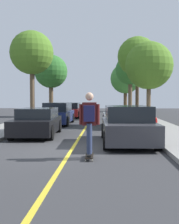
{
  "coord_description": "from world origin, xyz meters",
  "views": [
    {
      "loc": [
        1.08,
        -9.54,
        1.73
      ],
      "look_at": [
        0.2,
        7.84,
        0.89
      ],
      "focal_mm": 46.21,
      "sensor_mm": 36.0,
      "label": 1
    }
  ],
  "objects_px": {
    "skateboarder": "(89,120)",
    "street_tree_right_far": "(130,70)",
    "street_tree_left_near": "(51,72)",
    "parked_car_left_far": "(70,110)",
    "street_tree_right_near": "(137,57)",
    "street_tree_right_nearest": "(149,66)",
    "parked_car_right_near": "(119,117)",
    "fire_hydrant": "(155,125)",
    "street_tree_right_farthest": "(125,79)",
    "skateboard": "(89,156)",
    "streetlamp": "(34,72)",
    "parked_car_left_near": "(58,114)",
    "street_tree_left_nearest": "(32,53)",
    "parked_car_right_nearest": "(128,125)",
    "parked_car_left_nearest": "(38,122)"
  },
  "relations": [
    {
      "from": "street_tree_right_farthest",
      "to": "street_tree_right_far",
      "type": "bearing_deg",
      "value": -90.0
    },
    {
      "from": "parked_car_right_near",
      "to": "street_tree_right_near",
      "type": "distance_m",
      "value": 8.29
    },
    {
      "from": "parked_car_right_near",
      "to": "street_tree_right_farthest",
      "type": "xyz_separation_m",
      "value": [
        1.82,
        20.03,
        3.6
      ]
    },
    {
      "from": "street_tree_left_near",
      "to": "street_tree_right_near",
      "type": "xyz_separation_m",
      "value": [
        7.61,
        -2.4,
        0.97
      ]
    },
    {
      "from": "street_tree_right_near",
      "to": "skateboard",
      "type": "bearing_deg",
      "value": -101.19
    },
    {
      "from": "street_tree_left_near",
      "to": "street_tree_right_farthest",
      "type": "height_order",
      "value": "street_tree_right_farthest"
    },
    {
      "from": "parked_car_right_nearest",
      "to": "street_tree_right_farthest",
      "type": "bearing_deg",
      "value": 86.03
    },
    {
      "from": "parked_car_right_nearest",
      "to": "skateboard",
      "type": "height_order",
      "value": "parked_car_right_nearest"
    },
    {
      "from": "parked_car_left_near",
      "to": "parked_car_left_far",
      "type": "relative_size",
      "value": 1.09
    },
    {
      "from": "streetlamp",
      "to": "parked_car_left_near",
      "type": "bearing_deg",
      "value": -20.77
    },
    {
      "from": "fire_hydrant",
      "to": "skateboarder",
      "type": "xyz_separation_m",
      "value": [
        -2.81,
        -5.5,
        0.63
      ]
    },
    {
      "from": "parked_car_left_far",
      "to": "skateboarder",
      "type": "distance_m",
      "value": 17.86
    },
    {
      "from": "skateboard",
      "to": "streetlamp",
      "type": "bearing_deg",
      "value": 111.04
    },
    {
      "from": "street_tree_left_nearest",
      "to": "street_tree_right_nearest",
      "type": "distance_m",
      "value": 7.84
    },
    {
      "from": "parked_car_right_nearest",
      "to": "street_tree_right_far",
      "type": "height_order",
      "value": "street_tree_right_far"
    },
    {
      "from": "parked_car_left_nearest",
      "to": "parked_car_right_near",
      "type": "xyz_separation_m",
      "value": [
        3.96,
        4.14,
        0.0
      ]
    },
    {
      "from": "street_tree_right_far",
      "to": "street_tree_right_farthest",
      "type": "xyz_separation_m",
      "value": [
        -0.0,
        6.91,
        -0.41
      ]
    },
    {
      "from": "street_tree_left_nearest",
      "to": "streetlamp",
      "type": "distance_m",
      "value": 1.29
    },
    {
      "from": "street_tree_right_farthest",
      "to": "parked_car_left_nearest",
      "type": "bearing_deg",
      "value": -103.47
    },
    {
      "from": "parked_car_right_near",
      "to": "street_tree_right_near",
      "type": "xyz_separation_m",
      "value": [
        1.82,
        6.73,
        4.49
      ]
    },
    {
      "from": "parked_car_left_far",
      "to": "streetlamp",
      "type": "relative_size",
      "value": 0.7
    },
    {
      "from": "street_tree_right_near",
      "to": "skateboarder",
      "type": "bearing_deg",
      "value": -101.17
    },
    {
      "from": "parked_car_left_far",
      "to": "street_tree_right_far",
      "type": "xyz_separation_m",
      "value": [
        5.79,
        4.62,
        3.99
      ]
    },
    {
      "from": "parked_car_right_near",
      "to": "skateboard",
      "type": "bearing_deg",
      "value": -98.18
    },
    {
      "from": "parked_car_left_far",
      "to": "street_tree_right_near",
      "type": "height_order",
      "value": "street_tree_right_near"
    },
    {
      "from": "skateboard",
      "to": "street_tree_right_nearest",
      "type": "bearing_deg",
      "value": 72.05
    },
    {
      "from": "parked_car_left_far",
      "to": "street_tree_right_near",
      "type": "relative_size",
      "value": 0.62
    },
    {
      "from": "parked_car_left_nearest",
      "to": "fire_hydrant",
      "type": "height_order",
      "value": "parked_car_left_nearest"
    },
    {
      "from": "street_tree_right_far",
      "to": "skateboarder",
      "type": "distance_m",
      "value": 22.77
    },
    {
      "from": "streetlamp",
      "to": "skateboarder",
      "type": "height_order",
      "value": "streetlamp"
    },
    {
      "from": "parked_car_left_far",
      "to": "street_tree_right_farthest",
      "type": "height_order",
      "value": "street_tree_right_farthest"
    },
    {
      "from": "skateboarder",
      "to": "street_tree_left_near",
      "type": "bearing_deg",
      "value": 103.75
    },
    {
      "from": "skateboarder",
      "to": "street_tree_right_far",
      "type": "bearing_deg",
      "value": 81.99
    },
    {
      "from": "street_tree_left_nearest",
      "to": "skateboarder",
      "type": "height_order",
      "value": "street_tree_left_nearest"
    },
    {
      "from": "street_tree_right_nearest",
      "to": "parked_car_right_near",
      "type": "bearing_deg",
      "value": -163.07
    },
    {
      "from": "street_tree_right_near",
      "to": "streetlamp",
      "type": "distance_m",
      "value": 8.88
    },
    {
      "from": "street_tree_left_nearest",
      "to": "streetlamp",
      "type": "xyz_separation_m",
      "value": [
        0.07,
        0.19,
        -1.28
      ]
    },
    {
      "from": "street_tree_right_nearest",
      "to": "skateboarder",
      "type": "height_order",
      "value": "street_tree_right_nearest"
    },
    {
      "from": "street_tree_right_near",
      "to": "skateboard",
      "type": "relative_size",
      "value": 7.88
    },
    {
      "from": "parked_car_left_far",
      "to": "street_tree_right_farthest",
      "type": "xyz_separation_m",
      "value": [
        5.79,
        11.52,
        3.58
      ]
    },
    {
      "from": "skateboard",
      "to": "skateboarder",
      "type": "height_order",
      "value": "skateboarder"
    },
    {
      "from": "parked_car_right_near",
      "to": "streetlamp",
      "type": "relative_size",
      "value": 0.69
    },
    {
      "from": "skateboarder",
      "to": "parked_car_right_nearest",
      "type": "bearing_deg",
      "value": 65.76
    },
    {
      "from": "fire_hydrant",
      "to": "street_tree_right_farthest",
      "type": "bearing_deg",
      "value": 89.21
    },
    {
      "from": "street_tree_right_nearest",
      "to": "parked_car_left_far",
      "type": "bearing_deg",
      "value": 126.06
    },
    {
      "from": "street_tree_left_near",
      "to": "skateboarder",
      "type": "relative_size",
      "value": 3.12
    },
    {
      "from": "parked_car_right_near",
      "to": "skateboarder",
      "type": "relative_size",
      "value": 2.28
    },
    {
      "from": "street_tree_left_nearest",
      "to": "skateboarder",
      "type": "distance_m",
      "value": 12.67
    },
    {
      "from": "parked_car_left_far",
      "to": "parked_car_right_near",
      "type": "bearing_deg",
      "value": -65.02
    },
    {
      "from": "street_tree_right_farthest",
      "to": "skateboarder",
      "type": "relative_size",
      "value": 3.38
    }
  ]
}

